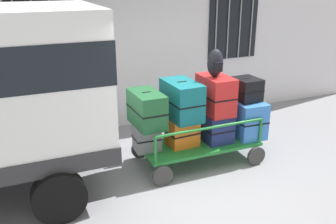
# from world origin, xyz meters

# --- Properties ---
(ground_plane) EXTENTS (40.00, 40.00, 0.00)m
(ground_plane) POSITION_xyz_m (0.00, 0.00, 0.00)
(ground_plane) COLOR gray
(building_wall) EXTENTS (12.00, 0.38, 5.00)m
(building_wall) POSITION_xyz_m (0.00, 2.68, 2.50)
(building_wall) COLOR silver
(building_wall) RESTS_ON ground
(luggage_cart) EXTENTS (2.01, 1.08, 0.37)m
(luggage_cart) POSITION_xyz_m (0.31, 0.48, 0.31)
(luggage_cart) COLOR #1E722D
(luggage_cart) RESTS_ON ground
(cart_railing) EXTENTS (1.91, 0.94, 0.44)m
(cart_railing) POSITION_xyz_m (0.31, 0.48, 0.72)
(cart_railing) COLOR #1E722D
(cart_railing) RESTS_ON luggage_cart
(suitcase_left_bottom) EXTENTS (0.41, 0.36, 0.43)m
(suitcase_left_bottom) POSITION_xyz_m (-0.58, 0.51, 0.58)
(suitcase_left_bottom) COLOR slate
(suitcase_left_bottom) RESTS_ON luggage_cart
(suitcase_left_middle) EXTENTS (0.44, 0.76, 0.54)m
(suitcase_left_middle) POSITION_xyz_m (-0.58, 0.48, 1.07)
(suitcase_left_middle) COLOR #194C28
(suitcase_left_middle) RESTS_ON suitcase_left_bottom
(suitcase_midleft_bottom) EXTENTS (0.51, 0.42, 0.46)m
(suitcase_midleft_bottom) POSITION_xyz_m (0.02, 0.45, 0.60)
(suitcase_midleft_bottom) COLOR orange
(suitcase_midleft_bottom) RESTS_ON luggage_cart
(suitcase_midleft_middle) EXTENTS (0.48, 0.80, 0.61)m
(suitcase_midleft_middle) POSITION_xyz_m (0.02, 0.49, 1.13)
(suitcase_midleft_middle) COLOR #0F5960
(suitcase_midleft_middle) RESTS_ON suitcase_midleft_bottom
(suitcase_center_bottom) EXTENTS (0.45, 0.75, 0.48)m
(suitcase_center_bottom) POSITION_xyz_m (0.61, 0.51, 0.61)
(suitcase_center_bottom) COLOR navy
(suitcase_center_bottom) RESTS_ON luggage_cart
(suitcase_center_middle) EXTENTS (0.43, 0.71, 0.63)m
(suitcase_center_middle) POSITION_xyz_m (0.61, 0.45, 1.16)
(suitcase_center_middle) COLOR #B21E1E
(suitcase_center_middle) RESTS_ON suitcase_center_bottom
(suitcase_midright_bottom) EXTENTS (0.52, 0.83, 0.63)m
(suitcase_midright_bottom) POSITION_xyz_m (1.21, 0.45, 0.68)
(suitcase_midright_bottom) COLOR #3372C6
(suitcase_midright_bottom) RESTS_ON luggage_cart
(suitcase_midright_middle) EXTENTS (0.43, 0.48, 0.38)m
(suitcase_midright_middle) POSITION_xyz_m (1.21, 0.45, 1.19)
(suitcase_midright_middle) COLOR black
(suitcase_midright_middle) RESTS_ON suitcase_midright_bottom
(backpack) EXTENTS (0.27, 0.22, 0.44)m
(backpack) POSITION_xyz_m (0.57, 0.42, 1.69)
(backpack) COLOR black
(backpack) RESTS_ON suitcase_center_middle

